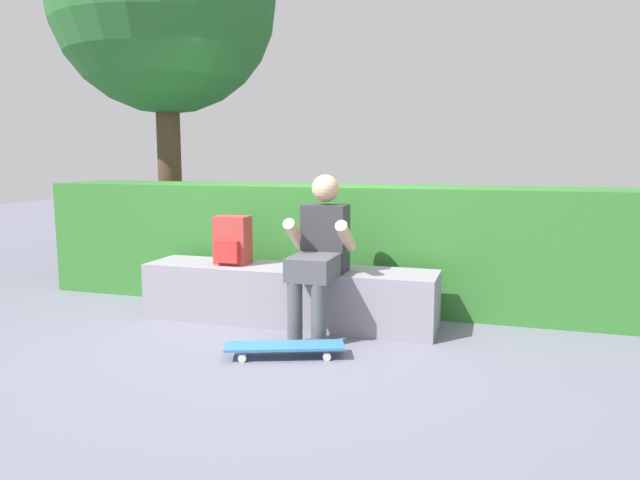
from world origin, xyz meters
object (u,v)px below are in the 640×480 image
(person_skater, at_px, (320,249))
(backpack_on_bench, at_px, (232,241))
(bench_main, at_px, (288,294))
(skateboard_near_person, at_px, (285,347))

(person_skater, relative_size, backpack_on_bench, 3.02)
(bench_main, xyz_separation_m, skateboard_near_person, (0.28, -0.83, -0.15))
(bench_main, bearing_deg, skateboard_near_person, -71.43)
(bench_main, height_order, skateboard_near_person, bench_main)
(skateboard_near_person, bearing_deg, person_skater, 84.17)
(bench_main, distance_m, skateboard_near_person, 0.88)
(bench_main, relative_size, backpack_on_bench, 6.01)
(person_skater, distance_m, backpack_on_bench, 0.85)
(bench_main, distance_m, person_skater, 0.59)
(bench_main, bearing_deg, person_skater, -33.29)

